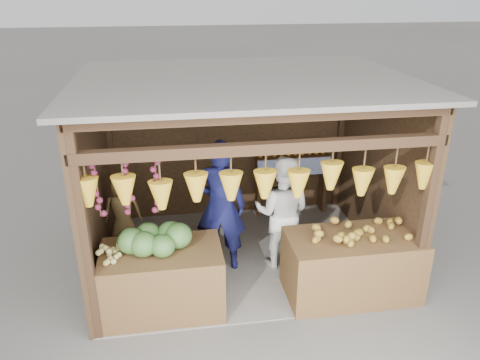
{
  "coord_description": "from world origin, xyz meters",
  "views": [
    {
      "loc": [
        -0.99,
        -5.92,
        3.79
      ],
      "look_at": [
        -0.07,
        -0.1,
        1.28
      ],
      "focal_mm": 35.0,
      "sensor_mm": 36.0,
      "label": 1
    }
  ],
  "objects_px": {
    "counter_left": "(163,280)",
    "woman_standing": "(282,213)",
    "vendor_seated": "(122,211)",
    "counter_right": "(352,266)",
    "man_standing": "(220,207)"
  },
  "relations": [
    {
      "from": "counter_left",
      "to": "vendor_seated",
      "type": "relative_size",
      "value": 1.36
    },
    {
      "from": "counter_right",
      "to": "man_standing",
      "type": "distance_m",
      "value": 1.89
    },
    {
      "from": "counter_left",
      "to": "counter_right",
      "type": "xyz_separation_m",
      "value": [
        2.4,
        -0.05,
        -0.0
      ]
    },
    {
      "from": "woman_standing",
      "to": "counter_left",
      "type": "bearing_deg",
      "value": 48.1
    },
    {
      "from": "woman_standing",
      "to": "counter_right",
      "type": "bearing_deg",
      "value": 155.22
    },
    {
      "from": "counter_left",
      "to": "counter_right",
      "type": "relative_size",
      "value": 0.86
    },
    {
      "from": "counter_right",
      "to": "woman_standing",
      "type": "height_order",
      "value": "woman_standing"
    },
    {
      "from": "man_standing",
      "to": "woman_standing",
      "type": "distance_m",
      "value": 0.86
    },
    {
      "from": "counter_right",
      "to": "man_standing",
      "type": "height_order",
      "value": "man_standing"
    },
    {
      "from": "counter_left",
      "to": "vendor_seated",
      "type": "bearing_deg",
      "value": 114.17
    },
    {
      "from": "counter_right",
      "to": "woman_standing",
      "type": "bearing_deg",
      "value": 131.85
    },
    {
      "from": "woman_standing",
      "to": "vendor_seated",
      "type": "xyz_separation_m",
      "value": [
        -2.2,
        0.41,
        -0.01
      ]
    },
    {
      "from": "counter_left",
      "to": "woman_standing",
      "type": "distance_m",
      "value": 1.88
    },
    {
      "from": "vendor_seated",
      "to": "counter_left",
      "type": "bearing_deg",
      "value": 110.7
    },
    {
      "from": "man_standing",
      "to": "woman_standing",
      "type": "xyz_separation_m",
      "value": [
        0.85,
        -0.06,
        -0.13
      ]
    }
  ]
}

